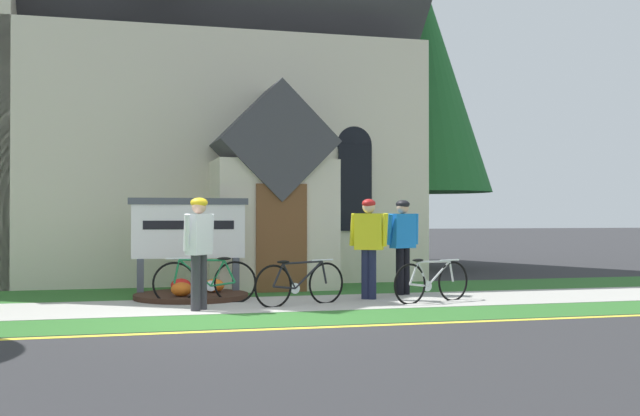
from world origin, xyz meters
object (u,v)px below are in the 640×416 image
Objects in this scene: church_sign at (189,231)px; cyclist_in_yellow_jersey at (369,240)px; bicycle_silver at (300,283)px; bicycle_blue at (432,281)px; cyclist_in_blue_jersey at (199,244)px; bicycle_yellow at (205,281)px; cyclist_in_red_jersey at (403,239)px; roadside_conifer at (422,83)px.

cyclist_in_yellow_jersey is (3.02, -1.36, -0.14)m from church_sign.
bicycle_silver is at bearing -157.63° from cyclist_in_yellow_jersey.
cyclist_in_blue_jersey reaches higher than bicycle_blue.
church_sign is at bearing 97.41° from bicycle_yellow.
church_sign is 1.23× the size of cyclist_in_red_jersey.
bicycle_yellow is 0.99× the size of cyclist_in_blue_jersey.
church_sign is 1.25× the size of bicycle_yellow.
church_sign is 10.62m from roadside_conifer.
bicycle_blue is at bearing 2.52° from cyclist_in_blue_jersey.
bicycle_yellow is 1.08× the size of bicycle_blue.
bicycle_silver is 0.94× the size of cyclist_in_yellow_jersey.
cyclist_in_blue_jersey is (-0.06, -2.23, -0.15)m from church_sign.
church_sign is at bearing 88.36° from cyclist_in_blue_jersey.
cyclist_in_red_jersey is 1.00× the size of cyclist_in_yellow_jersey.
cyclist_in_red_jersey is 1.05m from cyclist_in_yellow_jersey.
cyclist_in_yellow_jersey is (1.39, 0.57, 0.69)m from bicycle_silver.
bicycle_blue is at bearing -38.09° from cyclist_in_yellow_jersey.
roadside_conifer is (3.40, 7.32, 4.22)m from cyclist_in_red_jersey.
cyclist_in_yellow_jersey is at bearing 22.37° from bicycle_silver.
church_sign is 2.66m from bicycle_silver.
bicycle_yellow is at bearing 77.77° from cyclist_in_blue_jersey.
bicycle_silver is at bearing -25.99° from bicycle_yellow.
roadside_conifer reaches higher than bicycle_silver.
bicycle_silver is 1.03× the size of bicycle_blue.
cyclist_in_yellow_jersey is at bearing -118.35° from roadside_conifer.
bicycle_blue is 10.48m from roadside_conifer.
cyclist_in_red_jersey is at bearing -114.93° from roadside_conifer.
church_sign is at bearing -138.00° from roadside_conifer.
bicycle_blue is (3.91, -2.06, -0.83)m from church_sign.
bicycle_blue is (2.28, -0.13, -0.01)m from bicycle_silver.
cyclist_in_blue_jersey is (-0.22, -1.02, 0.67)m from bicycle_yellow.
cyclist_in_blue_jersey is at bearing -129.90° from roadside_conifer.
cyclist_in_blue_jersey is at bearing -91.64° from church_sign.
bicycle_yellow is 1.24m from cyclist_in_blue_jersey.
bicycle_yellow is 11.63m from roadside_conifer.
roadside_conifer is (7.29, 6.56, 4.08)m from church_sign.
roadside_conifer reaches higher than cyclist_in_yellow_jersey.
cyclist_in_red_jersey is (3.73, 0.45, 0.68)m from bicycle_yellow.
bicycle_silver is 0.94× the size of cyclist_in_red_jersey.
bicycle_blue is at bearing -88.88° from cyclist_in_red_jersey.
cyclist_in_red_jersey is (-0.03, 1.30, 0.69)m from bicycle_blue.
bicycle_silver is 1.85m from cyclist_in_blue_jersey.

